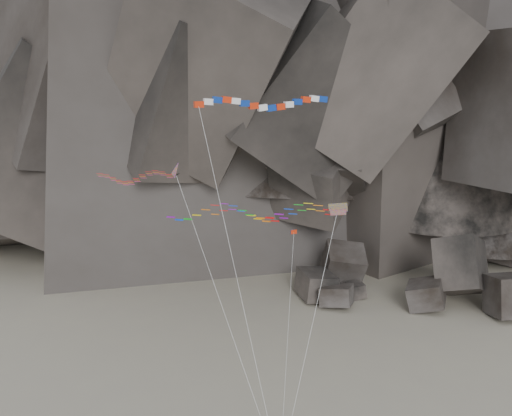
# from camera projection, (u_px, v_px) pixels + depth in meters

# --- Properties ---
(headland) EXTENTS (110.00, 70.00, 84.00)m
(headland) POSITION_uv_depth(u_px,v_px,m) (280.00, 26.00, 111.28)
(headland) COLOR #4B433D
(headland) RESTS_ON ground
(boulder_field) EXTENTS (70.43, 17.05, 10.93)m
(boulder_field) POSITION_uv_depth(u_px,v_px,m) (400.00, 283.00, 82.77)
(boulder_field) COLOR #47423F
(boulder_field) RESTS_ON ground
(delta_kite) EXTENTS (17.92, 10.68, 23.01)m
(delta_kite) POSITION_uv_depth(u_px,v_px,m) (132.00, 177.00, 51.17)
(delta_kite) COLOR red
(delta_kite) RESTS_ON ground
(banner_kite) EXTENTS (11.05, 12.74, 28.71)m
(banner_kite) POSITION_uv_depth(u_px,v_px,m) (262.00, 104.00, 48.22)
(banner_kite) COLOR red
(banner_kite) RESTS_ON ground
(parafoil_kite) EXTENTS (15.88, 7.45, 20.45)m
(parafoil_kite) POSITION_uv_depth(u_px,v_px,m) (244.00, 211.00, 47.46)
(parafoil_kite) COLOR gold
(parafoil_kite) RESTS_ON ground
(pennant_kite) EXTENTS (0.75, 11.63, 16.62)m
(pennant_kite) POSITION_uv_depth(u_px,v_px,m) (291.00, 271.00, 50.70)
(pennant_kite) COLOR red
(pennant_kite) RESTS_ON ground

